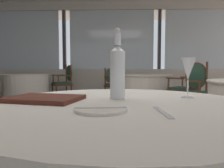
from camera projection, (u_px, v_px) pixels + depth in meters
ground_plane at (98, 148)px, 2.44m from camera, size 14.54×14.54×0.00m
window_wall_far at (111, 60)px, 6.54m from camera, size 9.07×0.14×2.83m
side_plate at (101, 109)px, 0.80m from camera, size 0.20×0.20×0.01m
butter_knife at (101, 108)px, 0.80m from camera, size 0.19×0.04×0.00m
dinner_fork at (162, 112)px, 0.77m from camera, size 0.04×0.20×0.00m
water_bottle at (117, 70)px, 1.10m from camera, size 0.08×0.08×0.35m
wine_glass at (188, 70)px, 1.14m from camera, size 0.08×0.08×0.21m
menu_book at (45, 99)px, 1.05m from camera, size 0.37×0.31×0.02m
background_table_0 at (145, 91)px, 4.99m from camera, size 1.24×1.24×0.73m
dining_chair_0_0 at (114, 82)px, 5.76m from camera, size 0.66×0.66×0.89m
dining_chair_0_1 at (187, 85)px, 4.19m from camera, size 0.66×0.66×0.95m
background_table_1 at (26, 89)px, 5.49m from camera, size 1.13×1.13×0.73m
dining_chair_1_0 at (65, 80)px, 5.97m from camera, size 0.63×0.65×0.97m
dining_chair_3_1 at (201, 87)px, 3.63m from camera, size 0.63×0.59×0.99m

